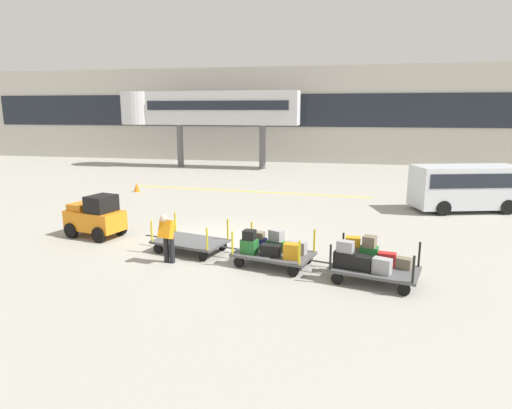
% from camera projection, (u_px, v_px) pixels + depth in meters
% --- Properties ---
extents(ground_plane, '(120.00, 120.00, 0.00)m').
position_uv_depth(ground_plane, '(220.00, 242.00, 15.83)').
color(ground_plane, '#9E9B91').
extents(apron_lead_line, '(14.00, 1.20, 0.01)m').
position_uv_depth(apron_lead_line, '(247.00, 191.00, 25.58)').
color(apron_lead_line, yellow).
rests_on(apron_lead_line, ground_plane).
extents(terminal_building, '(62.56, 2.51, 8.30)m').
position_uv_depth(terminal_building, '(300.00, 115.00, 39.84)').
color(terminal_building, '#BCB7AD').
rests_on(terminal_building, ground_plane).
extents(jet_bridge, '(14.62, 3.00, 6.05)m').
position_uv_depth(jet_bridge, '(200.00, 109.00, 35.45)').
color(jet_bridge, silver).
rests_on(jet_bridge, ground_plane).
extents(baggage_tug, '(2.31, 1.66, 1.58)m').
position_uv_depth(baggage_tug, '(96.00, 217.00, 16.33)').
color(baggage_tug, orange).
rests_on(baggage_tug, ground_plane).
extents(baggage_cart_lead, '(3.09, 1.92, 1.10)m').
position_uv_depth(baggage_cart_lead, '(190.00, 242.00, 14.63)').
color(baggage_cart_lead, '#4C4C4F').
rests_on(baggage_cart_lead, ground_plane).
extents(baggage_cart_middle, '(3.09, 1.92, 1.11)m').
position_uv_depth(baggage_cart_middle, '(272.00, 249.00, 13.32)').
color(baggage_cart_middle, '#4C4C4F').
rests_on(baggage_cart_middle, ground_plane).
extents(baggage_cart_tail, '(3.09, 1.92, 1.18)m').
position_uv_depth(baggage_cart_tail, '(368.00, 261.00, 12.12)').
color(baggage_cart_tail, '#4C4C4F').
rests_on(baggage_cart_tail, ground_plane).
extents(baggage_handler, '(0.46, 0.48, 1.56)m').
position_uv_depth(baggage_handler, '(167.00, 236.00, 13.44)').
color(baggage_handler, black).
rests_on(baggage_handler, ground_plane).
extents(shuttle_van, '(5.14, 3.14, 2.10)m').
position_uv_depth(shuttle_van, '(467.00, 185.00, 20.46)').
color(shuttle_van, silver).
rests_on(shuttle_van, ground_plane).
extents(safety_cone_far, '(0.36, 0.36, 0.55)m').
position_uv_depth(safety_cone_far, '(137.00, 187.00, 25.44)').
color(safety_cone_far, orange).
rests_on(safety_cone_far, ground_plane).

